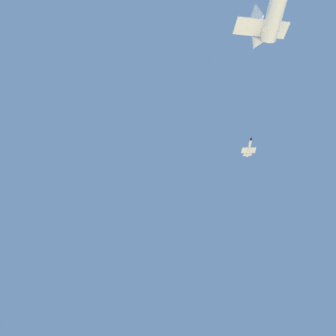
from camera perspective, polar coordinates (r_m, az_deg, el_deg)
name	(u,v)px	position (r m, az deg, el deg)	size (l,w,h in m)	color
chase_jet_lead	(249,148)	(200.52, 13.34, 3.26)	(12.87, 12.80, 4.00)	silver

